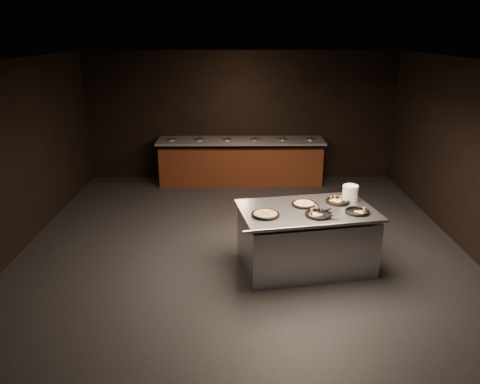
% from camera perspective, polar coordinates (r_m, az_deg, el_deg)
% --- Properties ---
extents(room, '(7.02, 8.02, 2.92)m').
position_cam_1_polar(room, '(6.88, 0.42, 3.51)').
color(room, black).
rests_on(room, ground).
extents(salad_bar, '(3.70, 0.83, 1.18)m').
position_cam_1_polar(salad_bar, '(10.58, 0.10, 3.41)').
color(salad_bar, '#511B13').
rests_on(salad_bar, ground).
extents(serving_counter, '(2.07, 1.54, 0.91)m').
position_cam_1_polar(serving_counter, '(6.87, 8.02, -5.75)').
color(serving_counter, '#B0B3B7').
rests_on(serving_counter, ground).
extents(plate_stack, '(0.23, 0.23, 0.23)m').
position_cam_1_polar(plate_stack, '(7.13, 13.29, -0.11)').
color(plate_stack, white).
rests_on(plate_stack, serving_counter).
extents(pan_veggie_whole, '(0.39, 0.39, 0.04)m').
position_cam_1_polar(pan_veggie_whole, '(6.40, 3.12, -2.72)').
color(pan_veggie_whole, black).
rests_on(pan_veggie_whole, serving_counter).
extents(pan_cheese_whole, '(0.36, 0.36, 0.04)m').
position_cam_1_polar(pan_cheese_whole, '(6.83, 7.82, -1.44)').
color(pan_cheese_whole, black).
rests_on(pan_cheese_whole, serving_counter).
extents(pan_cheese_slices_a, '(0.36, 0.36, 0.04)m').
position_cam_1_polar(pan_cheese_slices_a, '(7.03, 11.83, -1.09)').
color(pan_cheese_slices_a, black).
rests_on(pan_cheese_slices_a, serving_counter).
extents(pan_cheese_slices_b, '(0.38, 0.38, 0.04)m').
position_cam_1_polar(pan_cheese_slices_b, '(6.49, 9.58, -2.68)').
color(pan_cheese_slices_b, black).
rests_on(pan_cheese_slices_b, serving_counter).
extents(pan_veggie_slices, '(0.34, 0.34, 0.04)m').
position_cam_1_polar(pan_veggie_slices, '(6.70, 14.10, -2.29)').
color(pan_veggie_slices, black).
rests_on(pan_veggie_slices, serving_counter).
extents(server_left, '(0.14, 0.29, 0.14)m').
position_cam_1_polar(server_left, '(6.63, 9.41, -1.73)').
color(server_left, '#B0B3B7').
rests_on(server_left, serving_counter).
extents(server_right, '(0.27, 0.19, 0.15)m').
position_cam_1_polar(server_right, '(6.41, 10.64, -2.53)').
color(server_right, '#B0B3B7').
rests_on(server_right, serving_counter).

